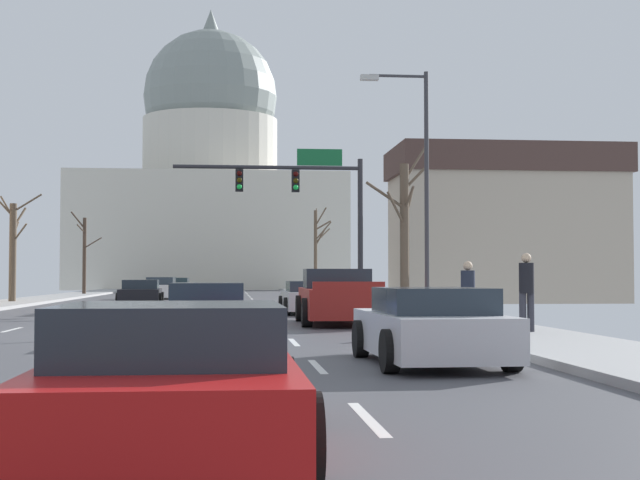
% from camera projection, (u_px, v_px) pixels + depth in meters
% --- Properties ---
extents(ground, '(20.00, 180.00, 0.20)m').
position_uv_depth(ground, '(141.00, 333.00, 22.32)').
color(ground, '#48484D').
extents(signal_gantry, '(7.91, 0.41, 6.58)m').
position_uv_depth(signal_gantry, '(307.00, 194.00, 38.29)').
color(signal_gantry, '#28282D').
rests_on(signal_gantry, ground).
extents(street_lamp_right, '(2.13, 0.24, 7.60)m').
position_uv_depth(street_lamp_right, '(418.00, 171.00, 28.34)').
color(street_lamp_right, '#333338').
rests_on(street_lamp_right, ground).
extents(capitol_building, '(28.04, 21.05, 30.59)m').
position_uv_depth(capitol_building, '(210.00, 187.00, 99.74)').
color(capitol_building, beige).
rests_on(capitol_building, ground).
extents(sedan_near_00, '(1.99, 4.50, 1.21)m').
position_uv_depth(sedan_near_00, '(308.00, 298.00, 33.86)').
color(sedan_near_00, silver).
rests_on(sedan_near_00, ground).
extents(pickup_truck_near_01, '(2.46, 5.56, 1.61)m').
position_uv_depth(pickup_truck_near_01, '(339.00, 299.00, 26.89)').
color(pickup_truck_near_01, maroon).
rests_on(pickup_truck_near_01, ground).
extents(sedan_near_02, '(1.99, 4.37, 1.26)m').
position_uv_depth(sedan_near_02, '(208.00, 314.00, 19.87)').
color(sedan_near_02, navy).
rests_on(sedan_near_02, ground).
extents(sedan_near_03, '(2.08, 4.29, 1.22)m').
position_uv_depth(sedan_near_03, '(430.00, 327.00, 14.60)').
color(sedan_near_03, silver).
rests_on(sedan_near_03, ground).
extents(sedan_near_04, '(2.11, 4.25, 1.19)m').
position_uv_depth(sedan_near_04, '(173.00, 383.00, 7.24)').
color(sedan_near_04, '#B71414').
rests_on(sedan_near_04, ground).
extents(sedan_oncoming_00, '(2.14, 4.67, 1.22)m').
position_uv_depth(sedan_oncoming_00, '(141.00, 294.00, 42.27)').
color(sedan_oncoming_00, black).
rests_on(sedan_oncoming_00, ground).
extents(sedan_oncoming_01, '(2.09, 4.62, 1.32)m').
position_uv_depth(sedan_oncoming_01, '(161.00, 289.00, 55.74)').
color(sedan_oncoming_01, silver).
rests_on(sedan_oncoming_01, ground).
extents(sedan_oncoming_02, '(2.07, 4.64, 1.26)m').
position_uv_depth(sedan_oncoming_02, '(177.00, 287.00, 68.85)').
color(sedan_oncoming_02, '#1E7247').
rests_on(sedan_oncoming_02, ground).
extents(flank_building_02, '(11.94, 6.42, 8.19)m').
position_uv_depth(flank_building_02, '(504.00, 224.00, 48.84)').
color(flank_building_02, '#B2A38E').
rests_on(flank_building_02, ground).
extents(bare_tree_00, '(1.29, 2.20, 6.09)m').
position_uv_depth(bare_tree_00, '(317.00, 247.00, 64.62)').
color(bare_tree_00, brown).
rests_on(bare_tree_00, ground).
extents(bare_tree_01, '(2.24, 2.33, 5.80)m').
position_uv_depth(bare_tree_01, '(84.00, 252.00, 64.85)').
color(bare_tree_01, '#423328').
rests_on(bare_tree_01, ground).
extents(bare_tree_02, '(2.68, 1.87, 6.35)m').
position_uv_depth(bare_tree_02, '(404.00, 230.00, 34.89)').
color(bare_tree_02, brown).
rests_on(bare_tree_02, ground).
extents(bare_tree_03, '(2.28, 1.71, 5.39)m').
position_uv_depth(bare_tree_03, '(13.00, 248.00, 45.75)').
color(bare_tree_03, brown).
rests_on(bare_tree_03, ground).
extents(pedestrian_00, '(0.35, 0.34, 1.62)m').
position_uv_depth(pedestrian_00, '(468.00, 291.00, 21.96)').
color(pedestrian_00, '#4C4238').
rests_on(pedestrian_00, ground).
extents(pedestrian_01, '(0.35, 0.34, 1.78)m').
position_uv_depth(pedestrian_01, '(527.00, 288.00, 20.80)').
color(pedestrian_01, '#33333D').
rests_on(pedestrian_01, ground).
extents(bicycle_parked, '(0.12, 1.77, 0.85)m').
position_uv_depth(bicycle_parked, '(479.00, 315.00, 21.67)').
color(bicycle_parked, black).
rests_on(bicycle_parked, ground).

